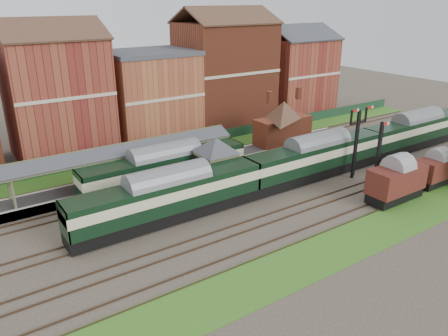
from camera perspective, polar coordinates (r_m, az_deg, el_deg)
ground at (r=46.40m, az=4.30°, el=-3.48°), size 160.00×160.00×0.00m
grass_back at (r=58.81m, az=-5.38°, el=1.98°), size 90.00×4.50×0.06m
grass_front at (r=38.84m, az=15.44°, el=-9.49°), size 90.00×5.00×0.06m
fence at (r=60.25m, az=-6.32°, el=3.14°), size 90.00×0.12×1.50m
platform at (r=51.28m, az=-6.88°, el=-0.49°), size 55.00×3.40×1.00m
signal_box at (r=45.98m, az=-1.04°, el=0.65°), size 5.40×5.40×6.00m
brick_hut at (r=51.20m, az=6.49°, el=0.33°), size 3.20×2.64×2.94m
station_building at (r=59.40m, az=7.72°, el=6.04°), size 8.10×8.10×5.90m
canopy at (r=47.65m, az=-13.49°, el=2.58°), size 26.00×3.89×4.08m
semaphore_bracket at (r=51.17m, az=16.89°, el=3.59°), size 3.60×0.25×8.18m
semaphore_siding at (r=47.21m, az=19.42°, el=1.20°), size 1.23×0.25×8.00m
town_backdrop at (r=64.71m, az=-9.67°, el=9.96°), size 69.00×10.00×16.00m
dmu_train at (r=50.91m, az=12.04°, el=1.48°), size 56.91×2.99×4.37m
platform_railcar at (r=46.88m, az=-7.66°, el=-0.04°), size 18.56×2.92×4.27m
goods_van_a at (r=47.42m, az=21.58°, el=-1.56°), size 6.38×2.76×3.87m
goods_van_b at (r=53.44m, az=26.06°, el=-0.09°), size 5.43×2.35×3.29m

